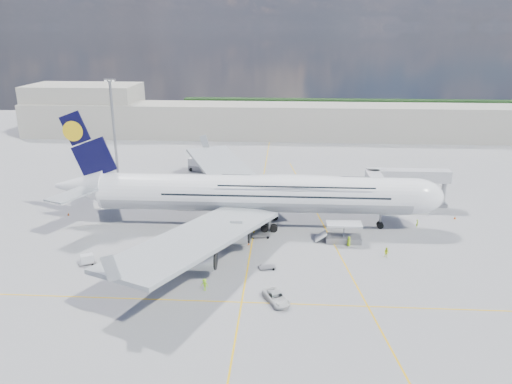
# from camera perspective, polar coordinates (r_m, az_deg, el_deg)

# --- Properties ---
(ground) EXTENTS (300.00, 300.00, 0.00)m
(ground) POSITION_cam_1_polar(r_m,az_deg,el_deg) (92.17, -0.52, -6.12)
(ground) COLOR gray
(ground) RESTS_ON ground
(taxi_line_main) EXTENTS (0.25, 220.00, 0.01)m
(taxi_line_main) POSITION_cam_1_polar(r_m,az_deg,el_deg) (92.17, -0.52, -6.12)
(taxi_line_main) COLOR #E6AE0C
(taxi_line_main) RESTS_ON ground
(taxi_line_cross) EXTENTS (120.00, 0.25, 0.01)m
(taxi_line_cross) POSITION_cam_1_polar(r_m,az_deg,el_deg) (74.47, -1.65, -12.48)
(taxi_line_cross) COLOR #E6AE0C
(taxi_line_cross) RESTS_ON ground
(taxi_line_diag) EXTENTS (14.16, 99.06, 0.01)m
(taxi_line_diag) POSITION_cam_1_polar(r_m,az_deg,el_deg) (101.45, 7.82, -3.94)
(taxi_line_diag) COLOR #E6AE0C
(taxi_line_diag) RESTS_ON ground
(airliner) EXTENTS (77.26, 79.15, 23.71)m
(airliner) POSITION_cam_1_polar(r_m,az_deg,el_deg) (98.94, 0.04, -0.11)
(airliner) COLOR white
(airliner) RESTS_ON ground
(jet_bridge) EXTENTS (18.80, 12.10, 8.50)m
(jet_bridge) POSITION_cam_1_polar(r_m,az_deg,el_deg) (111.74, 15.71, 1.35)
(jet_bridge) COLOR #B7B7BC
(jet_bridge) RESTS_ON ground
(cargo_loader) EXTENTS (8.53, 3.20, 3.67)m
(cargo_loader) POSITION_cam_1_polar(r_m,az_deg,el_deg) (94.71, 9.85, -4.89)
(cargo_loader) COLOR silver
(cargo_loader) RESTS_ON ground
(light_mast) EXTENTS (3.00, 0.70, 25.50)m
(light_mast) POSITION_cam_1_polar(r_m,az_deg,el_deg) (138.97, -15.96, 7.27)
(light_mast) COLOR gray
(light_mast) RESTS_ON ground
(terminal) EXTENTS (180.00, 16.00, 12.00)m
(terminal) POSITION_cam_1_polar(r_m,az_deg,el_deg) (181.67, 1.65, 8.11)
(terminal) COLOR #B2AD9E
(terminal) RESTS_ON ground
(hangar) EXTENTS (40.00, 22.00, 18.00)m
(hangar) POSITION_cam_1_polar(r_m,az_deg,el_deg) (200.97, -18.92, 8.99)
(hangar) COLOR #B2AD9E
(hangar) RESTS_ON ground
(tree_line) EXTENTS (160.00, 6.00, 8.00)m
(tree_line) POSITION_cam_1_polar(r_m,az_deg,el_deg) (228.81, 12.26, 9.31)
(tree_line) COLOR #193814
(tree_line) RESTS_ON ground
(dolly_row_a) EXTENTS (3.85, 3.05, 0.50)m
(dolly_row_a) POSITION_cam_1_polar(r_m,az_deg,el_deg) (83.11, -13.49, -9.24)
(dolly_row_a) COLOR gray
(dolly_row_a) RESTS_ON ground
(dolly_row_b) EXTENTS (2.98, 1.89, 0.41)m
(dolly_row_b) POSITION_cam_1_polar(r_m,az_deg,el_deg) (84.77, -10.25, -8.49)
(dolly_row_b) COLOR gray
(dolly_row_b) RESTS_ON ground
(dolly_row_c) EXTENTS (2.76, 1.67, 0.39)m
(dolly_row_c) POSITION_cam_1_polar(r_m,az_deg,el_deg) (85.57, -8.10, -8.12)
(dolly_row_c) COLOR gray
(dolly_row_c) RESTS_ON ground
(dolly_back) EXTENTS (3.14, 2.62, 1.75)m
(dolly_back) POSITION_cam_1_polar(r_m,az_deg,el_deg) (89.46, -18.74, -7.29)
(dolly_back) COLOR gray
(dolly_back) RESTS_ON ground
(dolly_nose_far) EXTENTS (2.98, 2.20, 0.39)m
(dolly_nose_far) POSITION_cam_1_polar(r_m,az_deg,el_deg) (83.67, 1.29, -8.57)
(dolly_nose_far) COLOR gray
(dolly_nose_far) RESTS_ON ground
(dolly_nose_near) EXTENTS (3.71, 2.43, 0.50)m
(dolly_nose_near) POSITION_cam_1_polar(r_m,az_deg,el_deg) (95.54, 0.55, -4.96)
(dolly_nose_near) COLOR gray
(dolly_nose_near) RESTS_ON ground
(baggage_tug) EXTENTS (2.96, 2.14, 1.68)m
(baggage_tug) POSITION_cam_1_polar(r_m,az_deg,el_deg) (87.01, -8.18, -7.33)
(baggage_tug) COLOR white
(baggage_tug) RESTS_ON ground
(catering_truck_inner) EXTENTS (7.07, 2.82, 4.21)m
(catering_truck_inner) POSITION_cam_1_polar(r_m,az_deg,el_deg) (112.38, -7.95, -0.63)
(catering_truck_inner) COLOR gray
(catering_truck_inner) RESTS_ON ground
(catering_truck_outer) EXTENTS (6.61, 4.00, 3.68)m
(catering_truck_outer) POSITION_cam_1_polar(r_m,az_deg,el_deg) (139.67, -6.52, 3.07)
(catering_truck_outer) COLOR gray
(catering_truck_outer) RESTS_ON ground
(service_van) EXTENTS (4.72, 5.98, 1.51)m
(service_van) POSITION_cam_1_polar(r_m,az_deg,el_deg) (74.12, 2.34, -11.97)
(service_van) COLOR silver
(service_van) RESTS_ON ground
(crew_nose) EXTENTS (0.67, 0.71, 1.63)m
(crew_nose) POSITION_cam_1_polar(r_m,az_deg,el_deg) (105.09, 17.94, -3.42)
(crew_nose) COLOR #BAF219
(crew_nose) RESTS_ON ground
(crew_loader) EXTENTS (1.12, 1.00, 1.89)m
(crew_loader) POSITION_cam_1_polar(r_m,az_deg,el_deg) (90.05, 14.69, -6.72)
(crew_loader) COLOR #C8DE17
(crew_loader) RESTS_ON ground
(crew_wing) EXTENTS (0.74, 1.18, 1.87)m
(crew_wing) POSITION_cam_1_polar(r_m,az_deg,el_deg) (95.06, -5.07, -4.80)
(crew_wing) COLOR #CEF519
(crew_wing) RESTS_ON ground
(crew_van) EXTENTS (0.89, 1.06, 1.85)m
(crew_van) POSITION_cam_1_polar(r_m,az_deg,el_deg) (93.17, 10.56, -5.55)
(crew_van) COLOR #BBF419
(crew_van) RESTS_ON ground
(crew_tug) EXTENTS (1.40, 1.01, 1.95)m
(crew_tug) POSITION_cam_1_polar(r_m,az_deg,el_deg) (77.33, -5.90, -10.50)
(crew_tug) COLOR #8CDF17
(crew_tug) RESTS_ON ground
(cone_nose) EXTENTS (0.48, 0.48, 0.61)m
(cone_nose) POSITION_cam_1_polar(r_m,az_deg,el_deg) (112.33, 21.79, -2.74)
(cone_nose) COLOR #F6620C
(cone_nose) RESTS_ON ground
(cone_wing_left_inner) EXTENTS (0.44, 0.44, 0.56)m
(cone_wing_left_inner) POSITION_cam_1_polar(r_m,az_deg,el_deg) (113.24, -1.41, -1.23)
(cone_wing_left_inner) COLOR #F6620C
(cone_wing_left_inner) RESTS_ON ground
(cone_wing_left_outer) EXTENTS (0.42, 0.42, 0.53)m
(cone_wing_left_outer) POSITION_cam_1_polar(r_m,az_deg,el_deg) (132.28, -3.15, 1.64)
(cone_wing_left_outer) COLOR #F6620C
(cone_wing_left_outer) RESTS_ON ground
(cone_wing_right_inner) EXTENTS (0.46, 0.46, 0.58)m
(cone_wing_right_inner) POSITION_cam_1_polar(r_m,az_deg,el_deg) (92.34, -0.87, -5.89)
(cone_wing_right_inner) COLOR #F6620C
(cone_wing_right_inner) RESTS_ON ground
(cone_wing_right_outer) EXTENTS (0.50, 0.50, 0.63)m
(cone_wing_right_outer) POSITION_cam_1_polar(r_m,az_deg,el_deg) (84.56, -13.96, -8.84)
(cone_wing_right_outer) COLOR #F6620C
(cone_wing_right_outer) RESTS_ON ground
(cone_tail) EXTENTS (0.48, 0.48, 0.61)m
(cone_tail) POSITION_cam_1_polar(r_m,az_deg,el_deg) (113.62, -20.66, -2.37)
(cone_tail) COLOR #F6620C
(cone_tail) RESTS_ON ground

